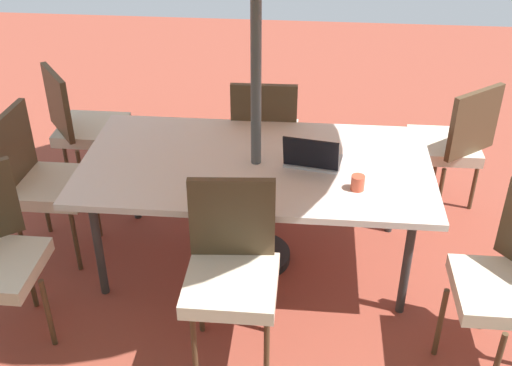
# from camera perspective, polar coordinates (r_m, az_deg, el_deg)

# --- Properties ---
(ground_plane) EXTENTS (10.00, 10.00, 0.02)m
(ground_plane) POSITION_cam_1_polar(r_m,az_deg,el_deg) (4.18, -0.00, -6.90)
(ground_plane) COLOR brown
(dining_table) EXTENTS (2.06, 1.10, 0.73)m
(dining_table) POSITION_cam_1_polar(r_m,az_deg,el_deg) (3.79, -0.00, 1.28)
(dining_table) COLOR silver
(dining_table) RESTS_ON ground_plane
(chair_north) EXTENTS (0.47, 0.48, 0.98)m
(chair_north) POSITION_cam_1_polar(r_m,az_deg,el_deg) (3.24, -2.20, -7.51)
(chair_north) COLOR beige
(chair_north) RESTS_ON ground_plane
(chair_east) EXTENTS (0.47, 0.46, 0.98)m
(chair_east) POSITION_cam_1_polar(r_m,az_deg,el_deg) (4.17, -18.58, 0.49)
(chair_east) COLOR beige
(chair_east) RESTS_ON ground_plane
(chair_northwest) EXTENTS (0.58, 0.58, 0.98)m
(chair_northwest) POSITION_cam_1_polar(r_m,az_deg,el_deg) (3.42, 21.90, -7.79)
(chair_northwest) COLOR beige
(chair_northwest) RESTS_ON ground_plane
(chair_south) EXTENTS (0.46, 0.47, 0.98)m
(chair_south) POSITION_cam_1_polar(r_m,az_deg,el_deg) (4.47, 0.74, 4.46)
(chair_south) COLOR beige
(chair_south) RESTS_ON ground_plane
(chair_southwest) EXTENTS (0.58, 0.58, 0.98)m
(chair_southwest) POSITION_cam_1_polar(r_m,az_deg,el_deg) (4.56, 17.07, 3.58)
(chair_southwest) COLOR beige
(chair_southwest) RESTS_ON ground_plane
(chair_southeast) EXTENTS (0.58, 0.58, 0.98)m
(chair_southeast) POSITION_cam_1_polar(r_m,az_deg,el_deg) (4.76, -15.21, 5.11)
(chair_southeast) COLOR beige
(chair_southeast) RESTS_ON ground_plane
(laptop) EXTENTS (0.36, 0.30, 0.21)m
(laptop) POSITION_cam_1_polar(r_m,az_deg,el_deg) (3.72, 5.06, 2.21)
(laptop) COLOR #B7B7BC
(laptop) RESTS_ON dining_table
(cup) EXTENTS (0.08, 0.08, 0.09)m
(cup) POSITION_cam_1_polar(r_m,az_deg,el_deg) (3.53, 9.06, 0.02)
(cup) COLOR #CC4C33
(cup) RESTS_ON dining_table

